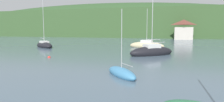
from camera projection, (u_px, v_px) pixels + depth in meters
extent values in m
cube|color=#38562D|center=(157.00, 24.00, 111.92)|extent=(352.00, 60.71, 13.28)
ellipsoid|color=#2D4C28|center=(101.00, 28.00, 137.42)|extent=(246.40, 42.50, 33.43)
cube|color=beige|center=(183.00, 33.00, 75.23)|extent=(6.48, 5.73, 4.66)
pyramid|color=brown|center=(184.00, 22.00, 74.76)|extent=(6.80, 6.01, 2.00)
ellipsoid|color=#CCBC8E|center=(147.00, 46.00, 41.99)|extent=(7.74, 3.70, 1.78)
cylinder|color=#B7B7BC|center=(147.00, 26.00, 41.54)|extent=(0.09, 0.09, 7.23)
cylinder|color=#ADADB2|center=(153.00, 40.00, 41.21)|extent=(2.83, 0.59, 0.08)
cube|color=silver|center=(147.00, 42.00, 41.90)|extent=(2.56, 1.78, 0.74)
ellipsoid|color=black|center=(152.00, 52.00, 30.07)|extent=(7.27, 6.83, 1.88)
cylinder|color=#B7B7BC|center=(152.00, 23.00, 29.57)|extent=(0.09, 0.09, 7.97)
cylinder|color=#ADADB2|center=(158.00, 42.00, 30.44)|extent=(1.93, 1.72, 0.08)
cube|color=silver|center=(152.00, 47.00, 29.97)|extent=(2.79, 2.72, 0.75)
ellipsoid|color=black|center=(44.00, 46.00, 43.43)|extent=(7.53, 6.79, 1.56)
cylinder|color=#B7B7BC|center=(43.00, 22.00, 42.86)|extent=(0.09, 0.09, 9.40)
cylinder|color=#ADADB2|center=(42.00, 38.00, 44.57)|extent=(2.54, 2.09, 0.08)
cube|color=silver|center=(44.00, 42.00, 43.35)|extent=(2.71, 2.61, 0.58)
ellipsoid|color=teal|center=(121.00, 73.00, 16.77)|extent=(3.81, 4.18, 0.96)
cylinder|color=#B7B7BC|center=(122.00, 40.00, 16.46)|extent=(0.05, 0.05, 5.14)
cylinder|color=#ADADB2|center=(127.00, 65.00, 15.83)|extent=(1.24, 1.45, 0.05)
sphere|color=red|center=(49.00, 58.00, 27.55)|extent=(0.43, 0.43, 0.43)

